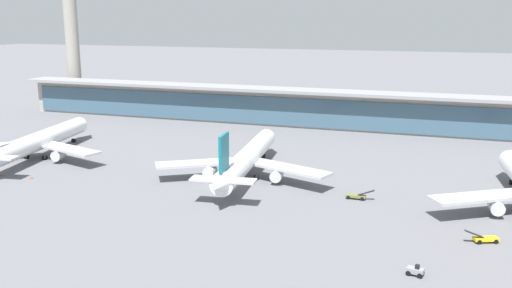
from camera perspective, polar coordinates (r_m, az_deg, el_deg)
name	(u,v)px	position (r m, az deg, el deg)	size (l,w,h in m)	color
ground_plane	(235,186)	(146.98, -2.12, -4.33)	(1200.00, 1200.00, 0.00)	slate
airliner_left_stand	(37,142)	(187.13, -21.41, 0.23)	(48.15, 63.23, 16.87)	white
airliner_centre_stand	(246,159)	(153.23, -0.98, -1.53)	(48.45, 63.38, 16.87)	white
service_truck_near_nose_grey	(415,271)	(102.16, 15.94, -12.33)	(3.14, 2.24, 2.05)	gray
service_truck_mid_apron_olive	(357,196)	(138.82, 10.23, -5.23)	(6.81, 1.97, 2.70)	olive
service_truck_on_taxiway_yellow	(485,239)	(120.34, 22.29, -8.91)	(6.78, 3.93, 2.70)	yellow
terminal_building	(311,108)	(224.10, 5.67, 3.71)	(264.18, 12.80, 15.20)	#9E998E
control_tower	(71,20)	(288.15, -18.38, 11.92)	(12.00, 12.00, 76.58)	#9E998E
safety_cone_alpha	(0,174)	(172.27, -24.61, -2.82)	(0.62, 0.62, 0.70)	orange
safety_cone_charlie	(32,177)	(165.50, -21.91, -3.18)	(0.62, 0.62, 0.70)	orange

